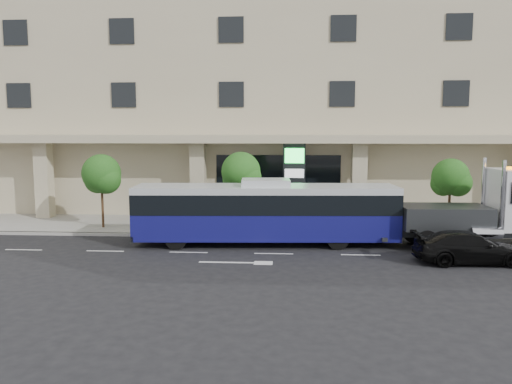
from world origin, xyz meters
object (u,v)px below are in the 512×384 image
black_sedan (469,248)px  signage_pylon (294,178)px  tow_truck (496,212)px  city_bus (266,211)px

black_sedan → signage_pylon: 11.61m
black_sedan → tow_truck: bearing=-40.1°
tow_truck → black_sedan: 3.84m
city_bus → tow_truck: (11.16, -0.19, 0.11)m
city_bus → black_sedan: (8.91, -3.10, -0.99)m
city_bus → signage_pylon: bearing=71.6°
signage_pylon → city_bus: bearing=-100.0°
city_bus → black_sedan: 9.49m
city_bus → signage_pylon: (1.49, 5.55, 1.17)m
city_bus → black_sedan: size_ratio=2.79×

